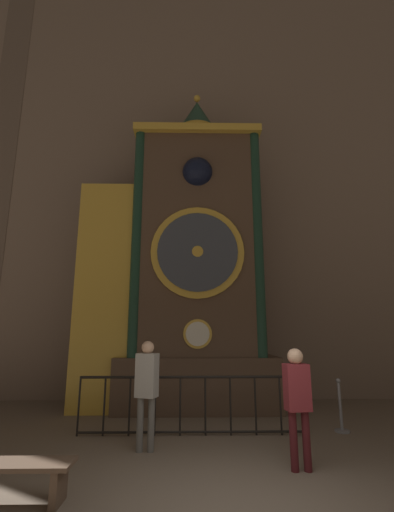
# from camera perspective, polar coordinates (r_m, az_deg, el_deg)

# --- Properties ---
(cathedral_back_wall) EXTENTS (24.00, 0.32, 15.13)m
(cathedral_back_wall) POSITION_cam_1_polar(r_m,az_deg,el_deg) (11.75, 1.20, 16.51)
(cathedral_back_wall) COLOR #7A6656
(cathedral_back_wall) RESTS_ON ground_plane
(clock_tower) EXTENTS (5.01, 1.84, 8.78)m
(clock_tower) POSITION_cam_1_polar(r_m,az_deg,el_deg) (9.12, -2.86, -1.54)
(clock_tower) COLOR brown
(clock_tower) RESTS_ON ground_plane
(railing_fence) EXTENTS (4.28, 0.05, 1.05)m
(railing_fence) POSITION_cam_1_polar(r_m,az_deg,el_deg) (6.98, -0.71, -23.17)
(railing_fence) COLOR black
(railing_fence) RESTS_ON ground_plane
(visitor_near) EXTENTS (0.39, 0.32, 1.72)m
(visitor_near) POSITION_cam_1_polar(r_m,az_deg,el_deg) (6.10, -8.37, -20.26)
(visitor_near) COLOR #58554F
(visitor_near) RESTS_ON ground_plane
(visitor_far) EXTENTS (0.36, 0.26, 1.63)m
(visitor_far) POSITION_cam_1_polar(r_m,az_deg,el_deg) (5.48, 16.38, -21.32)
(visitor_far) COLOR #461518
(visitor_far) RESTS_ON ground_plane
(stanchion_post) EXTENTS (0.28, 0.28, 0.97)m
(stanchion_post) POSITION_cam_1_polar(r_m,az_deg,el_deg) (7.76, 22.86, -23.16)
(stanchion_post) COLOR gray
(stanchion_post) RESTS_ON ground_plane
(visitor_bench) EXTENTS (1.39, 0.40, 0.44)m
(visitor_bench) POSITION_cam_1_polar(r_m,az_deg,el_deg) (5.02, -28.71, -29.25)
(visitor_bench) COLOR brown
(visitor_bench) RESTS_ON ground_plane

